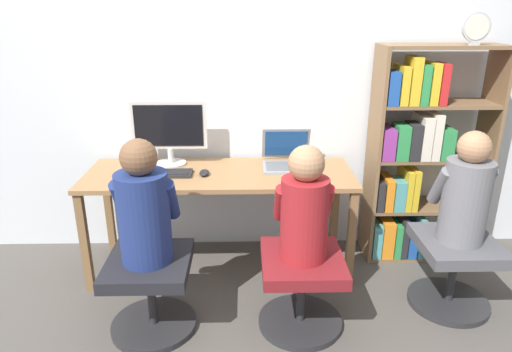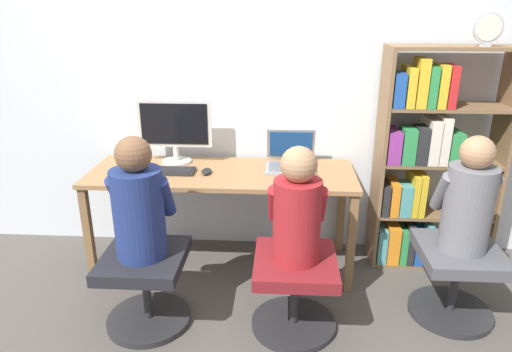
# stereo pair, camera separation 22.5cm
# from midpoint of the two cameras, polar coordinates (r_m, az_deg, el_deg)

# --- Properties ---
(ground_plane) EXTENTS (14.00, 14.00, 0.00)m
(ground_plane) POSITION_cam_midpoint_polar(r_m,az_deg,el_deg) (3.10, -6.69, -14.08)
(ground_plane) COLOR #4C4742
(wall_back) EXTENTS (10.00, 0.05, 2.60)m
(wall_back) POSITION_cam_midpoint_polar(r_m,az_deg,el_deg) (3.28, -6.55, 12.39)
(wall_back) COLOR silver
(wall_back) RESTS_ON ground_plane
(desk) EXTENTS (1.78, 0.63, 0.71)m
(desk) POSITION_cam_midpoint_polar(r_m,az_deg,el_deg) (3.08, -6.66, -0.90)
(desk) COLOR olive
(desk) RESTS_ON ground_plane
(desktop_monitor) EXTENTS (0.52, 0.21, 0.44)m
(desktop_monitor) POSITION_cam_midpoint_polar(r_m,az_deg,el_deg) (3.20, -12.80, 5.41)
(desktop_monitor) COLOR beige
(desktop_monitor) RESTS_ON desk
(laptop) EXTENTS (0.33, 0.34, 0.25)m
(laptop) POSITION_cam_midpoint_polar(r_m,az_deg,el_deg) (3.14, 1.85, 2.08)
(laptop) COLOR gray
(laptop) RESTS_ON desk
(keyboard) EXTENTS (0.40, 0.14, 0.03)m
(keyboard) POSITION_cam_midpoint_polar(r_m,az_deg,el_deg) (3.07, -13.79, 0.30)
(keyboard) COLOR #232326
(keyboard) RESTS_ON desk
(computer_mouse_by_keyboard) EXTENTS (0.06, 0.11, 0.03)m
(computer_mouse_by_keyboard) POSITION_cam_midpoint_polar(r_m,az_deg,el_deg) (3.02, -8.61, 0.38)
(computer_mouse_by_keyboard) COLOR black
(computer_mouse_by_keyboard) RESTS_ON desk
(office_chair_left) EXTENTS (0.49, 0.49, 0.45)m
(office_chair_left) POSITION_cam_midpoint_polar(r_m,az_deg,el_deg) (2.72, -15.41, -13.30)
(office_chair_left) COLOR #262628
(office_chair_left) RESTS_ON ground_plane
(office_chair_right) EXTENTS (0.49, 0.49, 0.45)m
(office_chair_right) POSITION_cam_midpoint_polar(r_m,az_deg,el_deg) (2.66, 3.24, -13.43)
(office_chair_right) COLOR #262628
(office_chair_right) RESTS_ON ground_plane
(person_at_monitor) EXTENTS (0.34, 0.31, 0.68)m
(person_at_monitor) POSITION_cam_midpoint_polar(r_m,az_deg,el_deg) (2.50, -16.41, -3.92)
(person_at_monitor) COLOR navy
(person_at_monitor) RESTS_ON office_chair_left
(person_at_laptop) EXTENTS (0.32, 0.29, 0.64)m
(person_at_laptop) POSITION_cam_midpoint_polar(r_m,az_deg,el_deg) (2.43, 3.45, -4.12)
(person_at_laptop) COLOR maroon
(person_at_laptop) RESTS_ON office_chair_right
(bookshelf) EXTENTS (0.81, 0.31, 1.52)m
(bookshelf) POSITION_cam_midpoint_polar(r_m,az_deg,el_deg) (3.34, 17.45, 1.58)
(bookshelf) COLOR brown
(bookshelf) RESTS_ON ground_plane
(desk_clock) EXTENTS (0.18, 0.03, 0.20)m
(desk_clock) POSITION_cam_midpoint_polar(r_m,az_deg,el_deg) (3.21, 24.00, 16.55)
(desk_clock) COLOR #B2B2B7
(desk_clock) RESTS_ON bookshelf
(office_chair_side) EXTENTS (0.49, 0.49, 0.45)m
(office_chair_side) POSITION_cam_midpoint_polar(r_m,az_deg,el_deg) (3.02, 21.53, -10.47)
(office_chair_side) COLOR #262628
(office_chair_side) RESTS_ON ground_plane
(person_near_shelf) EXTENTS (0.32, 0.30, 0.66)m
(person_near_shelf) POSITION_cam_midpoint_polar(r_m,az_deg,el_deg) (2.82, 22.72, -2.04)
(person_near_shelf) COLOR slate
(person_near_shelf) RESTS_ON office_chair_side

